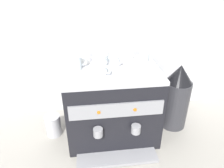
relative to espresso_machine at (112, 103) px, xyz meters
The scene contains 13 objects.
ground_plane 0.25m from the espresso_machine, 90.00° to the left, with size 4.00×4.00×0.00m, color #9E998E.
tiled_backsplash_wall 0.43m from the espresso_machine, 90.00° to the left, with size 2.80×0.03×1.04m, color silver.
espresso_machine is the anchor object (origin of this frame).
ceramic_cup_0 0.30m from the espresso_machine, 69.96° to the left, with size 0.07×0.10×0.08m.
ceramic_cup_1 0.30m from the espresso_machine, 141.82° to the right, with size 0.09×0.10×0.07m.
ceramic_cup_2 0.36m from the espresso_machine, behind, with size 0.11×0.07×0.08m.
ceramic_cup_3 0.37m from the espresso_machine, 16.21° to the left, with size 0.08×0.09×0.08m.
ceramic_cup_4 0.30m from the espresso_machine, 147.49° to the left, with size 0.10×0.10×0.08m.
ceramic_bowl_0 0.35m from the espresso_machine, 145.29° to the left, with size 0.11×0.11×0.04m.
ceramic_bowl_1 0.33m from the espresso_machine, 14.34° to the right, with size 0.12×0.12×0.04m.
ceramic_bowl_2 0.32m from the espresso_machine, 50.20° to the left, with size 0.10×0.10×0.03m.
coffee_grinder 0.46m from the espresso_machine, ahead, with size 0.19×0.19×0.49m.
milk_pitcher 0.45m from the espresso_machine, behind, with size 0.11×0.11×0.16m, color #B7B7BC.
Camera 1 is at (-0.14, -1.16, 1.03)m, focal length 33.46 mm.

